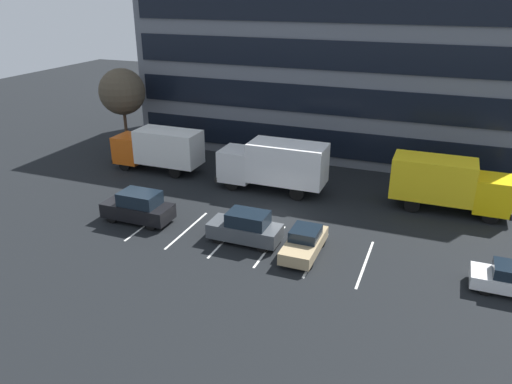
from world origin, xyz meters
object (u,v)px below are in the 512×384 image
object	(u,v)px
box_truck_white	(274,164)
sedan_tan	(304,242)
suv_black	(138,207)
bare_tree	(122,92)
box_truck_yellow_all	(448,183)
box_truck_orange	(159,148)
suv_charcoal	(246,228)

from	to	relation	value
box_truck_white	sedan_tan	xyz separation A→B (m)	(4.82, -8.34, -1.40)
box_truck_white	suv_black	world-z (taller)	box_truck_white
bare_tree	suv_black	bearing A→B (deg)	-52.35
box_truck_white	suv_black	size ratio (longest dim) A/B	1.78
box_truck_white	box_truck_yellow_all	bearing A→B (deg)	4.18
sedan_tan	box_truck_orange	bearing A→B (deg)	149.27
sedan_tan	suv_charcoal	world-z (taller)	suv_charcoal
box_truck_orange	suv_charcoal	xyz separation A→B (m)	(11.42, -8.89, -1.04)
bare_tree	box_truck_yellow_all	bearing A→B (deg)	-6.08
box_truck_yellow_all	box_truck_orange	xyz separation A→B (m)	(-22.35, -0.26, -0.05)
box_truck_yellow_all	bare_tree	xyz separation A→B (m)	(-27.78, 2.96, 3.56)
box_truck_orange	suv_charcoal	world-z (taller)	box_truck_orange
box_truck_white	suv_black	distance (m)	10.47
box_truck_orange	sedan_tan	size ratio (longest dim) A/B	1.79
suv_black	sedan_tan	world-z (taller)	suv_black
box_truck_white	suv_black	bearing A→B (deg)	-127.97
box_truck_white	bare_tree	world-z (taller)	bare_tree
box_truck_white	bare_tree	size ratio (longest dim) A/B	1.06
suv_black	bare_tree	world-z (taller)	bare_tree
box_truck_yellow_all	suv_charcoal	bearing A→B (deg)	-140.06
box_truck_orange	bare_tree	distance (m)	7.27
sedan_tan	box_truck_white	bearing A→B (deg)	120.01
box_truck_yellow_all	bare_tree	bearing A→B (deg)	173.92
box_truck_white	sedan_tan	world-z (taller)	box_truck_white
box_truck_orange	suv_black	world-z (taller)	box_truck_orange
suv_charcoal	bare_tree	size ratio (longest dim) A/B	0.57
sedan_tan	bare_tree	xyz separation A→B (m)	(-20.52, 12.19, 4.87)
box_truck_orange	suv_charcoal	size ratio (longest dim) A/B	1.76
box_truck_orange	bare_tree	size ratio (longest dim) A/B	1.00
box_truck_orange	sedan_tan	distance (m)	17.59
box_truck_orange	suv_black	bearing A→B (deg)	-66.38
box_truck_orange	bare_tree	world-z (taller)	bare_tree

